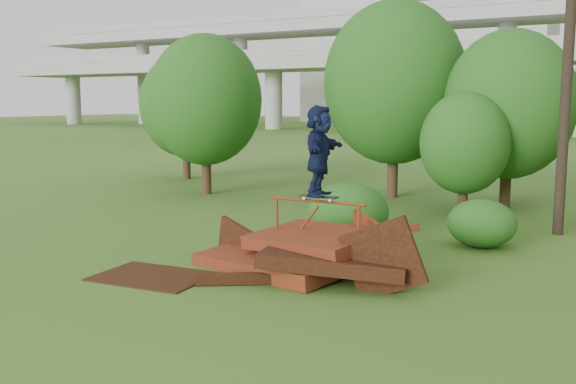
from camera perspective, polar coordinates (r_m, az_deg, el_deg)
The scene contains 16 objects.
ground at distance 12.38m, azimuth -1.39°, elevation -8.76°, with size 240.00×240.00×0.00m, color #2D5116.
scrap_pile at distance 13.48m, azimuth 1.52°, elevation -5.61°, with size 5.52×3.43×1.74m.
grind_rail at distance 13.70m, azimuth 2.55°, elevation -2.46°, with size 2.26×0.07×1.51m.
skateboard at distance 13.60m, azimuth 2.76°, elevation -0.42°, with size 0.85×0.23×0.09m.
skater at distance 13.49m, azimuth 2.79°, elevation 3.68°, with size 1.78×0.57×1.92m, color #0E1633.
flat_plate at distance 13.58m, azimuth -11.96°, elevation -7.35°, with size 2.28×1.63×0.03m, color black.
tree_0 at distance 24.88m, azimuth -7.38°, elevation 8.11°, with size 4.34×4.34×6.12m.
tree_1 at distance 24.14m, azimuth 9.45°, elevation 9.54°, with size 5.20×5.20×7.24m.
tree_2 at distance 20.57m, azimuth 15.44°, elevation 4.20°, with size 2.76×2.76×3.88m.
tree_3 at distance 22.46m, azimuth 19.07°, elevation 7.35°, with size 4.27×4.27×5.93m.
tree_6 at distance 29.91m, azimuth -9.12°, elevation 7.63°, with size 4.13×4.13×5.78m.
shrub_left at distance 16.79m, azimuth 5.38°, elevation -1.69°, with size 2.15×1.98×1.49m, color #194913.
shrub_right at distance 16.50m, azimuth 16.84°, elevation -2.69°, with size 1.69×1.55×1.20m, color #194913.
utility_pole at distance 18.67m, azimuth 23.76°, elevation 12.90°, with size 1.40×0.28×10.59m.
building_left at distance 114.87m, azimuth 7.15°, elevation 15.02°, with size 18.00×16.00×35.00m, color #9E9E99.
building_right at distance 114.78m, azimuth 18.98°, elevation 12.90°, with size 14.00×14.00×28.00m, color #9E9E99.
Camera 1 is at (6.13, -10.14, 3.60)m, focal length 40.00 mm.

